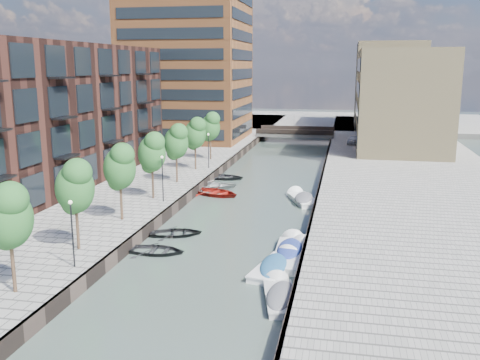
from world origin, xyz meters
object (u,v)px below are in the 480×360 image
(tree_4, at_px, (176,141))
(tree_5, at_px, (195,132))
(tree_2, at_px, (120,165))
(tree_6, at_px, (210,126))
(sloop_0, at_px, (156,253))
(sloop_1, at_px, (176,235))
(sloop_4, at_px, (224,179))
(motorboat_4, at_px, (302,199))
(tree_1, at_px, (75,185))
(sloop_3, at_px, (213,188))
(motorboat_0, at_px, (276,266))
(motorboat_1, at_px, (280,295))
(motorboat_2, at_px, (295,257))
(bridge, at_px, (296,133))
(motorboat_3, at_px, (290,250))
(car, at_px, (353,140))
(tree_0, at_px, (8,214))
(sloop_2, at_px, (216,195))
(tree_3, at_px, (152,151))

(tree_4, distance_m, tree_5, 7.00)
(tree_2, relative_size, tree_5, 1.00)
(tree_6, xyz_separation_m, sloop_0, (4.31, -32.20, -5.31))
(sloop_1, height_order, sloop_4, sloop_4)
(tree_4, height_order, sloop_1, tree_4)
(motorboat_4, bearing_deg, tree_1, -123.99)
(sloop_3, relative_size, motorboat_0, 0.93)
(tree_2, bearing_deg, sloop_3, 78.18)
(tree_1, bearing_deg, tree_4, 90.00)
(motorboat_1, height_order, motorboat_2, motorboat_2)
(motorboat_1, bearing_deg, motorboat_0, 100.16)
(sloop_3, height_order, motorboat_2, motorboat_2)
(motorboat_1, bearing_deg, bridge, 94.69)
(motorboat_2, distance_m, motorboat_4, 15.72)
(tree_2, xyz_separation_m, motorboat_0, (12.96, -5.59, -5.10))
(sloop_0, distance_m, motorboat_3, 9.41)
(bridge, xyz_separation_m, motorboat_3, (5.02, -56.26, -1.17))
(bridge, distance_m, car, 12.76)
(tree_0, height_order, sloop_3, tree_0)
(tree_6, distance_m, motorboat_1, 40.66)
(bridge, relative_size, motorboat_0, 2.37)
(motorboat_0, bearing_deg, motorboat_1, -79.84)
(sloop_2, xyz_separation_m, motorboat_2, (9.58, -16.38, 0.11))
(sloop_4, bearing_deg, tree_0, 176.53)
(sloop_2, height_order, sloop_3, sloop_3)
(sloop_0, xyz_separation_m, motorboat_2, (9.64, 0.93, 0.11))
(tree_4, bearing_deg, tree_0, -90.00)
(bridge, height_order, car, bridge)
(tree_2, xyz_separation_m, sloop_3, (3.34, 15.98, -5.31))
(car, bearing_deg, sloop_1, -98.00)
(tree_1, xyz_separation_m, sloop_1, (4.46, 6.90, -5.31))
(sloop_2, bearing_deg, tree_3, 165.12)
(tree_0, xyz_separation_m, motorboat_3, (13.52, 11.74, -5.09))
(tree_1, xyz_separation_m, motorboat_2, (13.95, 3.72, -5.20))
(sloop_0, bearing_deg, sloop_2, -0.64)
(tree_6, xyz_separation_m, sloop_2, (4.37, -14.90, -5.31))
(motorboat_0, xyz_separation_m, motorboat_3, (0.56, 3.33, 0.01))
(tree_2, height_order, car, tree_2)
(motorboat_0, xyz_separation_m, car, (5.07, 51.10, 1.38))
(tree_0, height_order, sloop_2, tree_0)
(sloop_0, bearing_deg, motorboat_1, -121.72)
(motorboat_1, bearing_deg, tree_6, 109.91)
(tree_1, height_order, tree_5, same)
(tree_6, bearing_deg, tree_2, -90.00)
(sloop_4, distance_m, motorboat_1, 32.52)
(sloop_2, relative_size, motorboat_1, 1.00)
(tree_3, height_order, motorboat_2, tree_3)
(motorboat_1, bearing_deg, tree_5, 113.95)
(tree_2, xyz_separation_m, tree_5, (0.00, 21.00, 0.00))
(tree_1, distance_m, sloop_0, 7.39)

